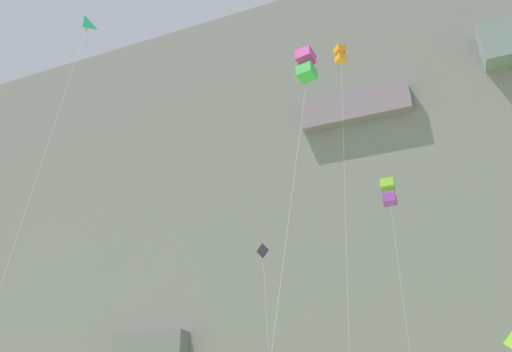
% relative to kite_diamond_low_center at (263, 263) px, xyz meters
% --- Properties ---
extents(cliff_face, '(180.00, 29.86, 71.95)m').
position_rel_kite_diamond_low_center_xyz_m(cliff_face, '(6.15, 35.49, 19.60)').
color(cliff_face, slate).
rests_on(cliff_face, ground).
extents(kite_diamond_low_center, '(2.21, 1.96, 18.24)m').
position_rel_kite_diamond_low_center_xyz_m(kite_diamond_low_center, '(0.00, 0.00, 0.00)').
color(kite_diamond_low_center, black).
rests_on(kite_diamond_low_center, ground).
extents(kite_delta_high_center, '(2.99, 5.05, 30.83)m').
position_rel_kite_diamond_low_center_xyz_m(kite_delta_high_center, '(-8.49, -15.67, 12.10)').
color(kite_delta_high_center, teal).
rests_on(kite_delta_high_center, ground).
extents(kite_box_front_field, '(2.65, 5.32, 25.61)m').
position_rel_kite_diamond_low_center_xyz_m(kite_box_front_field, '(7.54, -12.49, 8.17)').
color(kite_box_front_field, '#CC3399').
rests_on(kite_box_front_field, ground).
extents(kite_box_high_left, '(2.09, 1.95, 30.20)m').
position_rel_kite_diamond_low_center_xyz_m(kite_box_high_left, '(8.99, -7.23, 12.96)').
color(kite_box_high_left, orange).
rests_on(kite_box_high_left, ground).
extents(kite_box_near_cliff, '(1.14, 2.99, 23.56)m').
position_rel_kite_diamond_low_center_xyz_m(kite_box_near_cliff, '(10.32, 3.11, 6.05)').
color(kite_box_near_cliff, '#8CCC33').
rests_on(kite_box_near_cliff, ground).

